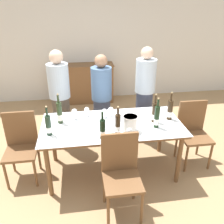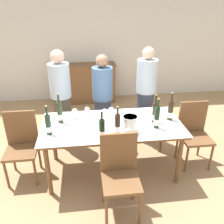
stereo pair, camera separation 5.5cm
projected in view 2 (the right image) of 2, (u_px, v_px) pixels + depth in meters
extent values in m
plane|color=#A37F56|center=(112.00, 170.00, 3.52)|extent=(12.00, 12.00, 0.00)
cube|color=silver|center=(96.00, 41.00, 5.59)|extent=(8.00, 0.10, 2.80)
cube|color=brown|center=(86.00, 84.00, 5.71)|extent=(1.35, 0.44, 0.90)
cube|color=brown|center=(86.00, 65.00, 5.51)|extent=(1.39, 0.46, 0.02)
cylinder|color=brown|center=(48.00, 171.00, 2.94)|extent=(0.06, 0.06, 0.73)
cylinder|color=brown|center=(179.00, 161.00, 3.13)|extent=(0.06, 0.06, 0.73)
cylinder|color=brown|center=(54.00, 139.00, 3.60)|extent=(0.06, 0.06, 0.73)
cylinder|color=brown|center=(161.00, 132.00, 3.79)|extent=(0.06, 0.06, 0.73)
cube|color=brown|center=(112.00, 126.00, 3.20)|extent=(1.85, 0.90, 0.04)
cube|color=white|center=(112.00, 124.00, 3.19)|extent=(1.88, 0.93, 0.01)
cylinder|color=white|center=(130.00, 124.00, 2.98)|extent=(0.18, 0.18, 0.21)
cylinder|color=white|center=(130.00, 117.00, 2.94)|extent=(0.19, 0.19, 0.01)
cylinder|color=#332314|center=(117.00, 125.00, 2.90)|extent=(0.07, 0.07, 0.26)
cylinder|color=white|center=(117.00, 129.00, 2.93)|extent=(0.07, 0.07, 0.07)
cylinder|color=#332314|center=(118.00, 111.00, 2.82)|extent=(0.03, 0.03, 0.10)
cylinder|color=tan|center=(118.00, 107.00, 2.80)|extent=(0.02, 0.02, 0.02)
cylinder|color=#332314|center=(155.00, 113.00, 3.18)|extent=(0.07, 0.07, 0.28)
cylinder|color=white|center=(154.00, 117.00, 3.21)|extent=(0.07, 0.07, 0.08)
cylinder|color=#332314|center=(156.00, 99.00, 3.10)|extent=(0.02, 0.02, 0.11)
cylinder|color=tan|center=(156.00, 95.00, 3.07)|extent=(0.02, 0.02, 0.02)
cylinder|color=#1E3323|center=(48.00, 125.00, 2.90)|extent=(0.07, 0.07, 0.26)
cylinder|color=white|center=(49.00, 129.00, 2.92)|extent=(0.07, 0.07, 0.07)
cylinder|color=#1E3323|center=(47.00, 111.00, 2.82)|extent=(0.03, 0.03, 0.11)
cylinder|color=tan|center=(46.00, 106.00, 2.79)|extent=(0.02, 0.02, 0.02)
cylinder|color=#28381E|center=(60.00, 112.00, 3.17)|extent=(0.07, 0.07, 0.30)
cylinder|color=silver|center=(60.00, 117.00, 3.20)|extent=(0.07, 0.07, 0.08)
cylinder|color=#28381E|center=(58.00, 98.00, 3.09)|extent=(0.03, 0.03, 0.11)
cylinder|color=tan|center=(58.00, 94.00, 3.06)|extent=(0.02, 0.02, 0.02)
cylinder|color=#332314|center=(170.00, 110.00, 3.25)|extent=(0.07, 0.07, 0.28)
cylinder|color=white|center=(170.00, 114.00, 3.28)|extent=(0.08, 0.08, 0.08)
cylinder|color=#332314|center=(172.00, 97.00, 3.17)|extent=(0.02, 0.02, 0.11)
cylinder|color=tan|center=(172.00, 93.00, 3.14)|extent=(0.02, 0.02, 0.02)
cylinder|color=black|center=(157.00, 117.00, 3.04)|extent=(0.07, 0.07, 0.29)
cylinder|color=white|center=(156.00, 122.00, 3.07)|extent=(0.07, 0.07, 0.08)
cylinder|color=black|center=(158.00, 103.00, 2.96)|extent=(0.03, 0.03, 0.10)
cylinder|color=tan|center=(159.00, 99.00, 2.93)|extent=(0.02, 0.02, 0.02)
cylinder|color=black|center=(102.00, 129.00, 2.82)|extent=(0.07, 0.07, 0.25)
cylinder|color=white|center=(102.00, 133.00, 2.84)|extent=(0.07, 0.07, 0.07)
cylinder|color=black|center=(102.00, 116.00, 2.74)|extent=(0.03, 0.03, 0.10)
cylinder|color=white|center=(128.00, 138.00, 2.86)|extent=(0.07, 0.07, 0.00)
cylinder|color=white|center=(128.00, 135.00, 2.84)|extent=(0.01, 0.01, 0.07)
sphere|color=white|center=(129.00, 131.00, 2.82)|extent=(0.07, 0.07, 0.07)
cylinder|color=white|center=(75.00, 118.00, 3.33)|extent=(0.07, 0.07, 0.00)
cylinder|color=white|center=(75.00, 116.00, 3.31)|extent=(0.01, 0.01, 0.08)
sphere|color=white|center=(75.00, 111.00, 3.28)|extent=(0.08, 0.08, 0.08)
cylinder|color=white|center=(111.00, 116.00, 3.41)|extent=(0.06, 0.06, 0.00)
cylinder|color=white|center=(111.00, 113.00, 3.40)|extent=(0.01, 0.01, 0.06)
sphere|color=white|center=(111.00, 110.00, 3.37)|extent=(0.08, 0.08, 0.08)
cylinder|color=white|center=(87.00, 116.00, 3.42)|extent=(0.06, 0.06, 0.00)
cylinder|color=white|center=(87.00, 113.00, 3.40)|extent=(0.01, 0.01, 0.07)
sphere|color=white|center=(87.00, 109.00, 3.37)|extent=(0.07, 0.07, 0.07)
cylinder|color=white|center=(105.00, 117.00, 3.37)|extent=(0.06, 0.06, 0.00)
cylinder|color=white|center=(105.00, 115.00, 3.36)|extent=(0.01, 0.01, 0.07)
sphere|color=white|center=(105.00, 111.00, 3.33)|extent=(0.07, 0.07, 0.07)
cylinder|color=brown|center=(106.00, 213.00, 2.54)|extent=(0.03, 0.03, 0.45)
cylinder|color=brown|center=(140.00, 209.00, 2.58)|extent=(0.03, 0.03, 0.45)
cylinder|color=brown|center=(103.00, 188.00, 2.87)|extent=(0.03, 0.03, 0.45)
cylinder|color=brown|center=(133.00, 185.00, 2.91)|extent=(0.03, 0.03, 0.45)
cube|color=brown|center=(121.00, 182.00, 2.62)|extent=(0.42, 0.42, 0.04)
cube|color=brown|center=(119.00, 152.00, 2.68)|extent=(0.42, 0.04, 0.49)
cylinder|color=brown|center=(6.00, 175.00, 3.10)|extent=(0.03, 0.03, 0.42)
cylinder|color=brown|center=(35.00, 173.00, 3.15)|extent=(0.03, 0.03, 0.42)
cylinder|color=brown|center=(13.00, 158.00, 3.44)|extent=(0.03, 0.03, 0.42)
cylinder|color=brown|center=(40.00, 156.00, 3.48)|extent=(0.03, 0.03, 0.42)
cube|color=brown|center=(21.00, 152.00, 3.19)|extent=(0.42, 0.42, 0.04)
cube|color=brown|center=(21.00, 127.00, 3.25)|extent=(0.42, 0.04, 0.50)
cylinder|color=brown|center=(187.00, 160.00, 3.38)|extent=(0.03, 0.03, 0.43)
cylinder|color=brown|center=(211.00, 158.00, 3.43)|extent=(0.03, 0.03, 0.43)
cylinder|color=brown|center=(177.00, 146.00, 3.71)|extent=(0.03, 0.03, 0.43)
cylinder|color=brown|center=(199.00, 144.00, 3.76)|extent=(0.03, 0.03, 0.43)
cube|color=brown|center=(196.00, 138.00, 3.47)|extent=(0.42, 0.42, 0.04)
cube|color=brown|center=(193.00, 116.00, 3.53)|extent=(0.42, 0.04, 0.49)
cylinder|color=#51473D|center=(64.00, 121.00, 3.99)|extent=(0.28, 0.28, 0.88)
cylinder|color=silver|center=(60.00, 81.00, 3.68)|extent=(0.33, 0.33, 0.54)
sphere|color=beige|center=(57.00, 57.00, 3.52)|extent=(0.21, 0.21, 0.21)
cylinder|color=#383F56|center=(103.00, 121.00, 4.06)|extent=(0.28, 0.28, 0.82)
cylinder|color=#4C6B93|center=(102.00, 84.00, 3.77)|extent=(0.33, 0.33, 0.52)
sphere|color=#A37556|center=(102.00, 61.00, 3.62)|extent=(0.20, 0.20, 0.20)
cylinder|color=#383F56|center=(144.00, 116.00, 4.13)|extent=(0.28, 0.28, 0.90)
cylinder|color=silver|center=(147.00, 76.00, 3.82)|extent=(0.33, 0.33, 0.54)
sphere|color=beige|center=(148.00, 53.00, 3.66)|extent=(0.19, 0.19, 0.19)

